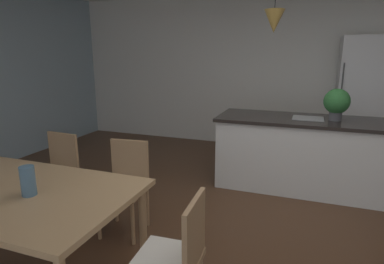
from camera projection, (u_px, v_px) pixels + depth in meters
name	position (u px, v px, depth m)	size (l,w,h in m)	color
ground_plane	(255.00, 244.00, 2.95)	(10.00, 8.40, 0.04)	#4C301E
wall_back_kitchen	(290.00, 73.00, 5.60)	(10.00, 0.12, 2.70)	white
dining_table	(9.00, 196.00, 2.33)	(1.85, 1.04, 0.73)	tan
chair_kitchen_end	(174.00, 258.00, 1.95)	(0.42, 0.42, 0.87)	#A87F56
chair_far_right	(125.00, 184.00, 3.05)	(0.44, 0.44, 0.87)	#A87F56
chair_far_left	(56.00, 173.00, 3.32)	(0.43, 0.43, 0.87)	#A87F56
kitchen_island	(298.00, 152.00, 4.06)	(2.01, 0.83, 0.91)	silver
refrigerator	(361.00, 101.00, 4.96)	(0.72, 0.67, 1.93)	silver
pendant_over_island_main	(274.00, 21.00, 3.81)	(0.24, 0.24, 0.79)	black
potted_plant_on_island	(337.00, 102.00, 3.78)	(0.30, 0.30, 0.38)	#4C4C51
vase_on_dining_table	(28.00, 181.00, 2.17)	(0.10, 0.10, 0.21)	slate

